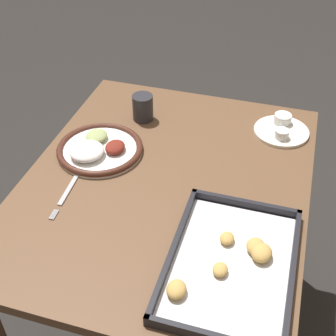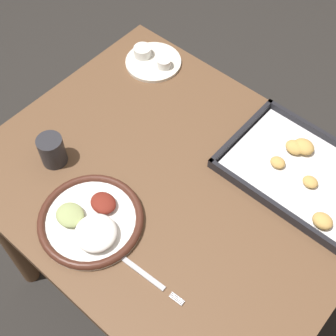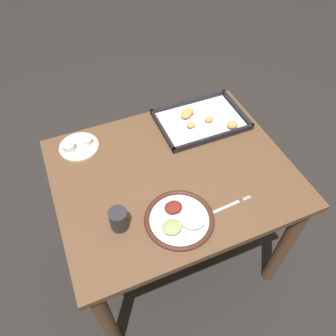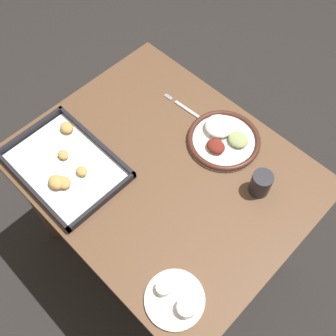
{
  "view_description": "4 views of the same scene",
  "coord_description": "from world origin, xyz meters",
  "px_view_note": "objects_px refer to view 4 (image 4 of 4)",
  "views": [
    {
      "loc": [
        0.94,
        0.29,
        1.6
      ],
      "look_at": [
        -0.02,
        0.0,
        0.77
      ],
      "focal_mm": 50.0,
      "sensor_mm": 36.0,
      "label": 1
    },
    {
      "loc": [
        0.42,
        -0.51,
        1.76
      ],
      "look_at": [
        -0.02,
        0.0,
        0.77
      ],
      "focal_mm": 50.0,
      "sensor_mm": 36.0,
      "label": 2
    },
    {
      "loc": [
        -0.35,
        -0.79,
        1.79
      ],
      "look_at": [
        -0.02,
        0.0,
        0.77
      ],
      "focal_mm": 35.0,
      "sensor_mm": 36.0,
      "label": 3
    },
    {
      "loc": [
        -0.49,
        0.47,
        1.89
      ],
      "look_at": [
        -0.02,
        0.0,
        0.77
      ],
      "focal_mm": 42.0,
      "sensor_mm": 36.0,
      "label": 4
    }
  ],
  "objects_px": {
    "drinking_cup": "(261,183)",
    "fork": "(188,110)",
    "dinner_plate": "(223,138)",
    "baking_tray": "(65,165)",
    "saucer_plate": "(176,300)"
  },
  "relations": [
    {
      "from": "drinking_cup",
      "to": "fork",
      "type": "bearing_deg",
      "value": -11.65
    },
    {
      "from": "dinner_plate",
      "to": "drinking_cup",
      "type": "bearing_deg",
      "value": 162.13
    },
    {
      "from": "baking_tray",
      "to": "fork",
      "type": "bearing_deg",
      "value": -105.44
    },
    {
      "from": "saucer_plate",
      "to": "fork",
      "type": "bearing_deg",
      "value": -49.84
    },
    {
      "from": "baking_tray",
      "to": "saucer_plate",
      "type": "bearing_deg",
      "value": 174.68
    },
    {
      "from": "fork",
      "to": "drinking_cup",
      "type": "bearing_deg",
      "value": 164.92
    },
    {
      "from": "dinner_plate",
      "to": "fork",
      "type": "xyz_separation_m",
      "value": [
        0.18,
        -0.01,
        -0.01
      ]
    },
    {
      "from": "baking_tray",
      "to": "drinking_cup",
      "type": "height_order",
      "value": "drinking_cup"
    },
    {
      "from": "dinner_plate",
      "to": "drinking_cup",
      "type": "xyz_separation_m",
      "value": [
        -0.21,
        0.07,
        0.03
      ]
    },
    {
      "from": "fork",
      "to": "drinking_cup",
      "type": "distance_m",
      "value": 0.4
    },
    {
      "from": "fork",
      "to": "baking_tray",
      "type": "height_order",
      "value": "baking_tray"
    },
    {
      "from": "baking_tray",
      "to": "dinner_plate",
      "type": "bearing_deg",
      "value": -123.99
    },
    {
      "from": "drinking_cup",
      "to": "saucer_plate",
      "type": "bearing_deg",
      "value": 96.85
    },
    {
      "from": "fork",
      "to": "saucer_plate",
      "type": "relative_size",
      "value": 1.22
    },
    {
      "from": "saucer_plate",
      "to": "drinking_cup",
      "type": "bearing_deg",
      "value": -83.15
    }
  ]
}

